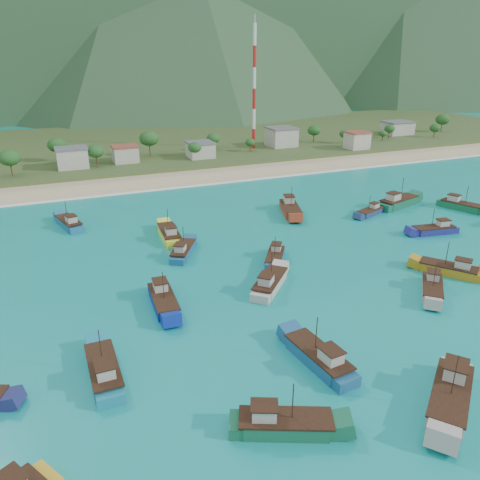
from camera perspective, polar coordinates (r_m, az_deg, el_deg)
name	(u,v)px	position (r m, az deg, el deg)	size (l,w,h in m)	color
ground	(296,293)	(76.71, 6.82, -6.47)	(600.00, 600.00, 0.00)	#0B837F
beach	(170,180)	(146.06, -8.53, 7.28)	(400.00, 18.00, 1.20)	beige
land	(132,146)	(204.46, -12.99, 11.14)	(400.00, 110.00, 2.40)	#385123
surf_line	(178,187)	(137.17, -7.51, 6.38)	(400.00, 2.50, 0.08)	white
village	(186,148)	(170.62, -6.63, 11.09)	(225.67, 29.43, 7.56)	beige
vegetation	(138,149)	(167.30, -12.36, 10.75)	(280.04, 26.35, 9.11)	#235623
radio_tower	(254,88)	(183.04, 1.75, 17.98)	(1.20, 1.20, 44.39)	red
boat_0	(270,284)	(77.59, 3.64, -5.35)	(9.88, 10.18, 6.47)	#BAB3A7
boat_1	(398,203)	(125.10, 18.73, 4.35)	(13.52, 7.19, 7.66)	#146245
boat_3	(434,230)	(108.97, 22.61, 1.10)	(10.36, 4.58, 5.92)	navy
boat_4	(69,224)	(111.08, -20.11, 1.88)	(5.71, 11.09, 6.29)	#1A6590
boat_6	(450,396)	(59.17, 24.25, -17.00)	(12.09, 10.69, 7.39)	#ABA69C
boat_7	(449,270)	(90.07, 24.17, -3.36)	(8.79, 10.45, 6.28)	#B47B19
boat_8	(461,206)	(128.60, 25.35, 3.74)	(7.06, 11.48, 6.53)	#15653E
boat_10	(163,301)	(73.33, -9.33, -7.34)	(3.89, 11.13, 6.48)	#0E299A
boat_12	(370,212)	(116.74, 15.59, 3.27)	(9.17, 5.52, 5.21)	navy
boat_14	(290,209)	(114.06, 6.15, 3.73)	(7.40, 12.83, 7.28)	#98361E
boat_17	(169,235)	(98.98, -8.62, 0.66)	(4.08, 11.37, 6.59)	yellow
boat_18	(183,252)	(90.53, -6.96, -1.41)	(7.55, 10.02, 5.85)	#175682
boat_22	(104,372)	(60.23, -16.23, -15.17)	(3.37, 11.14, 6.57)	teal
boat_25	(283,425)	(51.69, 5.30, -21.54)	(11.19, 7.38, 6.40)	#186644
boat_26	(275,258)	(87.54, 4.29, -2.19)	(7.50, 9.37, 5.55)	#14578F
boat_29	(319,358)	(60.86, 9.63, -14.05)	(4.61, 11.64, 6.70)	#1C5684
boat_31	(432,289)	(82.21, 22.36, -5.52)	(8.99, 9.39, 5.93)	#ABA699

